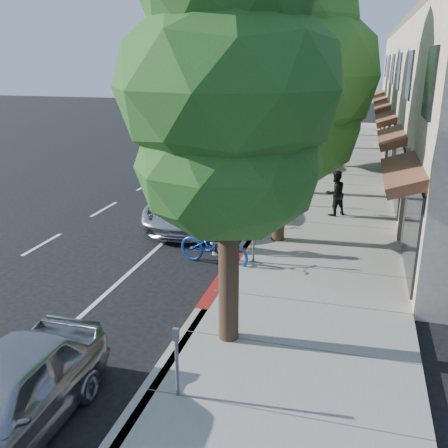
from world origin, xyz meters
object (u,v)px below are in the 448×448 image
(street_tree_2, at_px, (306,83))
(cyclist, at_px, (217,224))
(street_tree_1, at_px, (283,79))
(street_tree_4, at_px, (328,76))
(street_tree_3, at_px, (320,83))
(dark_suv_far, at_px, (291,135))
(silver_suv, at_px, (198,200))
(pedestrian, at_px, (335,193))
(white_pickup, at_px, (262,145))
(near_car_a, at_px, (2,401))
(bicycle, at_px, (214,246))
(dark_sedan, at_px, (268,156))
(street_tree_5, at_px, (334,71))
(street_tree_0, at_px, (229,94))

(street_tree_2, bearing_deg, cyclist, -102.44)
(street_tree_1, xyz_separation_m, street_tree_4, (0.00, 18.00, -0.44))
(street_tree_3, height_order, dark_suv_far, street_tree_3)
(silver_suv, bearing_deg, dark_suv_far, 84.93)
(dark_suv_far, relative_size, pedestrian, 3.05)
(white_pickup, distance_m, dark_suv_far, 4.91)
(white_pickup, height_order, near_car_a, white_pickup)
(street_tree_1, xyz_separation_m, pedestrian, (1.53, 3.09, -4.02))
(bicycle, bearing_deg, dark_suv_far, 15.09)
(bicycle, height_order, near_car_a, near_car_a)
(bicycle, xyz_separation_m, dark_suv_far, (-0.66, 20.05, 0.28))
(near_car_a, bearing_deg, dark_sedan, 88.68)
(silver_suv, bearing_deg, pedestrian, 17.34)
(street_tree_5, height_order, cyclist, street_tree_5)
(white_pickup, bearing_deg, near_car_a, -93.69)
(street_tree_3, distance_m, cyclist, 13.79)
(street_tree_3, xyz_separation_m, silver_suv, (-3.10, -10.50, -3.59))
(street_tree_1, relative_size, street_tree_5, 1.11)
(dark_suv_far, xyz_separation_m, pedestrian, (3.64, -14.83, 0.12))
(street_tree_0, xyz_separation_m, dark_sedan, (-2.29, 16.50, -4.16))
(dark_sedan, height_order, dark_suv_far, dark_suv_far)
(silver_suv, relative_size, dark_suv_far, 1.14)
(bicycle, bearing_deg, white_pickup, 19.33)
(cyclist, relative_size, dark_suv_far, 0.37)
(street_tree_3, bearing_deg, dark_sedan, -146.77)
(street_tree_2, xyz_separation_m, pedestrian, (1.53, -2.91, -3.64))
(street_tree_4, distance_m, dark_sedan, 8.70)
(near_car_a, bearing_deg, street_tree_1, 74.42)
(street_tree_3, distance_m, white_pickup, 4.76)
(street_tree_1, relative_size, white_pickup, 1.30)
(street_tree_0, distance_m, street_tree_1, 6.00)
(street_tree_2, bearing_deg, street_tree_4, 90.00)
(near_car_a, xyz_separation_m, pedestrian, (4.08, 12.59, 0.26))
(street_tree_0, distance_m, dark_sedan, 17.17)
(street_tree_1, height_order, cyclist, street_tree_1)
(street_tree_5, bearing_deg, silver_suv, -97.84)
(street_tree_4, bearing_deg, near_car_a, -95.28)
(street_tree_1, bearing_deg, dark_suv_far, 96.72)
(street_tree_2, bearing_deg, near_car_a, -99.32)
(street_tree_4, relative_size, cyclist, 3.97)
(bicycle, relative_size, near_car_a, 0.52)
(bicycle, bearing_deg, silver_suv, 37.60)
(cyclist, height_order, dark_suv_far, cyclist)
(street_tree_3, bearing_deg, pedestrian, -80.24)
(street_tree_1, bearing_deg, near_car_a, -104.99)
(cyclist, xyz_separation_m, near_car_a, (-0.94, -8.25, -0.22))
(street_tree_3, xyz_separation_m, cyclist, (-1.60, -13.25, -3.45))
(cyclist, bearing_deg, street_tree_5, 1.80)
(street_tree_2, relative_size, white_pickup, 1.16)
(dark_sedan, distance_m, near_car_a, 20.00)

